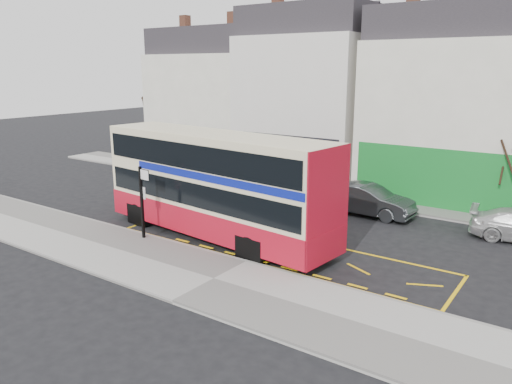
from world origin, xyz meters
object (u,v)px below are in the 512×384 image
Objects in this scene: car_silver at (194,170)px; car_grey at (367,200)px; bus_stop_post at (143,196)px; double_decker_bus at (216,184)px; street_tree_left at (155,105)px.

car_silver is 0.86× the size of car_grey.
car_silver is 12.19m from car_grey.
bus_stop_post reaches higher than car_silver.
double_decker_bus is 2.48× the size of car_grey.
street_tree_left is (-18.93, 4.15, 3.58)m from car_grey.
double_decker_bus is at bearing 49.89° from bus_stop_post.
double_decker_bus is 8.14m from car_grey.
street_tree_left is at bearing 50.36° from car_silver.
car_grey reaches higher than car_silver.
car_grey is at bearing 66.53° from double_decker_bus.
double_decker_bus is at bearing 152.70° from car_grey.
car_grey is at bearing -107.77° from car_silver.
car_grey is (12.16, -0.86, 0.08)m from car_silver.
street_tree_left is (-6.77, 3.29, 3.67)m from car_silver.
double_decker_bus is 11.46m from car_silver.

